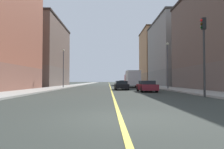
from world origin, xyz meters
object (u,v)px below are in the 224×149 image
Objects in this scene: car_black at (121,85)px; street_lamp_left_near at (168,60)px; traffic_light_left_near at (204,46)px; car_maroon at (147,86)px; street_lamp_right_near at (63,64)px; building_left_mid at (173,53)px; car_silver at (122,82)px; building_right_midblock at (42,54)px; box_truck at (132,79)px; building_left_far at (156,57)px.

street_lamp_left_near is at bearing -2.19° from car_black.
car_maroon is (-2.94, 7.55, -3.32)m from traffic_light_left_near.
building_left_mid is at bearing 32.29° from street_lamp_right_near.
traffic_light_left_near is 0.95× the size of street_lamp_right_near.
car_silver is at bearing 124.19° from building_left_mid.
building_right_midblock is at bearing 130.54° from car_maroon.
car_black is at bearing -93.95° from car_silver.
box_truck is at bearing -136.89° from building_left_mid.
building_left_far is 46.15m from car_maroon.
car_maroon is 0.56× the size of box_truck.
box_truck is at bearing 111.17° from street_lamp_left_near.
building_left_far reaches higher than car_silver.
building_left_far is 32.09m from box_truck.
car_maroon is at bearing -90.54° from box_truck.
box_truck reaches higher than car_black.
building_left_mid is at bearing 4.72° from building_right_midblock.
street_lamp_left_near is (23.73, -18.12, -3.27)m from building_right_midblock.
building_left_mid is 29.25m from car_maroon.
street_lamp_left_near is 1.61× the size of car_maroon.
car_silver is at bearing 69.57° from street_lamp_right_near.
street_lamp_left_near is at bearing 85.37° from traffic_light_left_near.
building_right_midblock is 2.94× the size of street_lamp_right_near.
car_black is (-14.32, -38.56, -8.58)m from building_left_far.
car_silver is (-11.72, -0.84, -8.53)m from building_left_far.
car_maroon is 0.91× the size of car_silver.
building_right_midblock is at bearing -134.91° from car_silver.
street_lamp_right_near is 34.58m from car_silver.
building_left_far is 37.74m from building_right_midblock.
street_lamp_right_near is (-23.73, -33.08, -5.10)m from building_left_far.
car_silver is at bearing -175.91° from building_left_far.
traffic_light_left_near is 50.71m from car_silver.
car_black is 0.61× the size of box_truck.
building_left_far reaches higher than box_truck.
car_black is at bearing -105.81° from box_truck.
building_left_mid reaches higher than street_lamp_left_near.
car_maroon is (-3.96, -5.00, -3.51)m from street_lamp_left_near.
street_lamp_left_near is 38.33m from car_silver.
street_lamp_left_near is 1.47× the size of car_silver.
traffic_light_left_near reaches higher than car_black.
traffic_light_left_near is at bearing -68.70° from car_maroon.
building_left_far is 39.90m from street_lamp_left_near.
car_silver is 0.61× the size of box_truck.
building_left_mid is 2.87× the size of street_lamp_right_near.
car_maroon is at bearing 111.30° from traffic_light_left_near.
building_left_mid is at bearing -55.81° from car_silver.
box_truck is (2.72, 9.61, 1.02)m from car_black.
traffic_light_left_near reaches higher than car_maroon.
car_black is at bearing -46.11° from building_right_midblock.
traffic_light_left_near is at bearing -66.66° from car_black.
building_left_far reaches higher than car_black.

